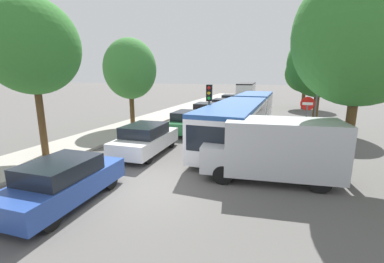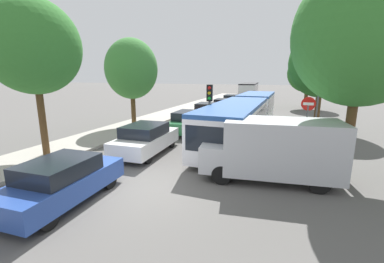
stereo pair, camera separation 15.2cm
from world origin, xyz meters
The scene contains 19 objects.
ground_plane centered at (0.00, 0.00, 0.00)m, with size 200.00×200.00×0.00m, color #565451.
kerb_strip_left centered at (-6.60, 20.16, 0.07)m, with size 3.20×50.32×0.14m, color #9E998E.
articulated_bus centered at (1.98, 9.99, 1.38)m, with size 2.78×16.17×2.39m.
city_bus_rear centered at (-2.00, 40.32, 1.44)m, with size 3.17×11.67×2.49m.
queued_car_blue centered at (-1.89, -1.68, 0.72)m, with size 1.88×4.13×1.41m.
queued_car_white centered at (-2.08, 3.73, 0.76)m, with size 2.00×4.41×1.51m.
queued_car_green centered at (-1.77, 8.98, 0.76)m, with size 1.98×4.35×1.49m.
queued_car_red centered at (-2.21, 14.73, 0.74)m, with size 1.93×4.26×1.46m.
queued_car_black centered at (-1.84, 19.52, 0.73)m, with size 1.90×4.18×1.43m.
queued_car_graphite centered at (-1.99, 24.75, 0.75)m, with size 1.97×4.35×1.49m.
white_van centered at (4.15, 2.43, 1.24)m, with size 5.20×2.55×2.31m.
traffic_light centered at (0.48, 6.31, 2.50)m, with size 0.35×0.38×3.40m.
no_entry_sign centered at (5.51, 7.09, 1.88)m, with size 0.70×0.08×2.82m.
direction_sign_post centered at (6.25, 10.24, 2.55)m, with size 0.38×1.38×3.60m.
tree_left_near centered at (-6.32, 1.53, 5.13)m, with size 4.08×4.08×7.26m.
tree_left_mid centered at (-6.28, 9.20, 4.32)m, with size 3.78×3.78×6.50m.
tree_right_near centered at (6.66, 3.26, 5.24)m, with size 4.56×4.56×7.68m.
tree_right_mid centered at (6.59, 13.12, 4.70)m, with size 4.47×4.47×7.09m.
tree_right_far centered at (6.57, 25.55, 4.11)m, with size 4.57×4.57×6.32m.
Camera 1 is at (4.28, -7.29, 3.92)m, focal length 24.00 mm.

